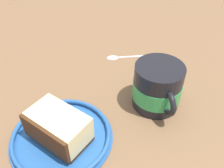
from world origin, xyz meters
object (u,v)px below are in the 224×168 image
(cake_slice, at_px, (58,127))
(tea_mug, at_px, (157,87))
(small_plate, at_px, (62,136))
(teaspoon, at_px, (119,56))

(cake_slice, height_order, tea_mug, tea_mug)
(small_plate, distance_m, tea_mug, 0.20)
(small_plate, height_order, teaspoon, small_plate)
(small_plate, xyz_separation_m, tea_mug, (0.19, -0.05, 0.04))
(teaspoon, bearing_deg, tea_mug, -108.41)
(tea_mug, height_order, teaspoon, tea_mug)
(cake_slice, bearing_deg, tea_mug, -14.76)
(small_plate, relative_size, cake_slice, 1.58)
(small_plate, distance_m, teaspoon, 0.27)
(teaspoon, bearing_deg, cake_slice, -154.48)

